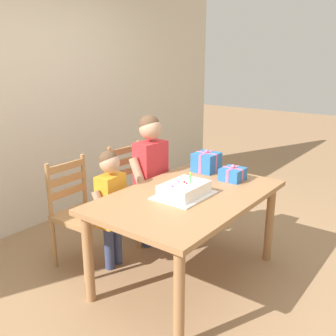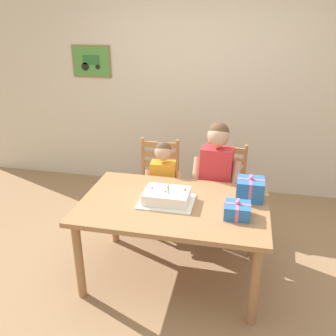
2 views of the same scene
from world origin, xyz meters
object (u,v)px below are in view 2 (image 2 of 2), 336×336
at_px(gift_box_red_large, 250,189).
at_px(chair_left, 157,183).
at_px(dining_table, 173,212).
at_px(child_younger, 163,181).
at_px(child_older, 216,173).
at_px(chair_right, 223,189).
at_px(birthday_cake, 167,197).
at_px(gift_box_beside_cake, 237,210).

bearing_deg(gift_box_red_large, chair_left, 145.50).
height_order(dining_table, child_younger, child_younger).
bearing_deg(chair_left, dining_table, -68.05).
bearing_deg(gift_box_red_large, child_older, 127.80).
height_order(chair_right, child_younger, child_younger).
height_order(gift_box_red_large, child_older, child_older).
distance_m(gift_box_red_large, child_younger, 0.94).
xyz_separation_m(dining_table, child_older, (0.29, 0.61, 0.12)).
distance_m(dining_table, child_older, 0.69).
distance_m(dining_table, child_younger, 0.65).
bearing_deg(birthday_cake, gift_box_red_large, 17.99).
relative_size(birthday_cake, child_younger, 0.43).
distance_m(birthday_cake, chair_right, 1.00).
bearing_deg(child_younger, chair_left, 115.87).
bearing_deg(gift_box_beside_cake, chair_right, 99.45).
height_order(dining_table, gift_box_red_large, gift_box_red_large).
xyz_separation_m(dining_table, chair_left, (-0.35, 0.86, -0.17)).
height_order(chair_left, child_older, child_older).
bearing_deg(gift_box_red_large, chair_right, 111.08).
xyz_separation_m(chair_left, child_older, (0.64, -0.25, 0.29)).
bearing_deg(dining_table, child_older, 64.73).
xyz_separation_m(birthday_cake, child_older, (0.35, 0.61, -0.02)).
bearing_deg(birthday_cake, child_younger, 105.45).
xyz_separation_m(gift_box_beside_cake, chair_left, (-0.86, 0.97, -0.31)).
xyz_separation_m(child_older, child_younger, (-0.51, 0.00, -0.14)).
height_order(chair_left, chair_right, same).
height_order(birthday_cake, child_younger, child_younger).
bearing_deg(birthday_cake, chair_right, 64.85).
bearing_deg(gift_box_beside_cake, child_older, 107.12).
xyz_separation_m(chair_right, child_younger, (-0.58, -0.25, 0.15)).
bearing_deg(dining_table, gift_box_red_large, 19.37).
relative_size(gift_box_beside_cake, child_younger, 0.19).
relative_size(birthday_cake, child_older, 0.35).
relative_size(gift_box_red_large, child_younger, 0.22).
bearing_deg(child_older, gift_box_red_large, -52.20).
relative_size(birthday_cake, gift_box_beside_cake, 2.23).
xyz_separation_m(chair_left, chair_right, (0.70, -0.00, 0.00)).
relative_size(dining_table, child_younger, 1.48).
relative_size(gift_box_red_large, gift_box_beside_cake, 1.13).
bearing_deg(chair_right, dining_table, -112.05).
height_order(dining_table, chair_right, chair_right).
xyz_separation_m(birthday_cake, child_younger, (-0.17, 0.61, -0.16)).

